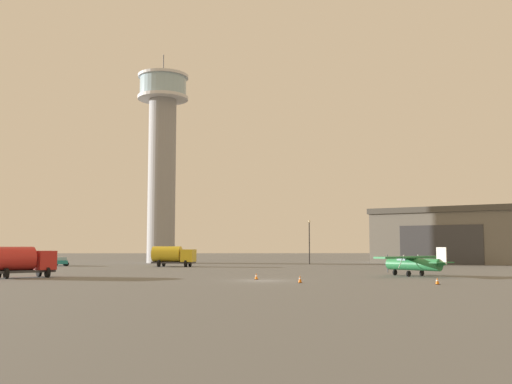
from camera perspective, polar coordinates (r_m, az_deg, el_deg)
ground_plane at (r=53.24m, az=0.66°, el=-8.57°), size 400.00×400.00×0.00m
control_tower at (r=110.96m, az=-9.07°, el=3.96°), size 9.37×9.37×39.07m
hangar at (r=114.04m, az=18.86°, el=-4.05°), size 33.63×32.58×9.80m
airplane_green at (r=62.76m, az=15.08°, el=-6.63°), size 8.93×7.73×2.96m
truck_fuel_tanker_yellow at (r=89.39m, az=-8.05°, el=-6.10°), size 6.71×4.13×3.04m
truck_fuel_tanker_red at (r=62.04m, az=-21.82°, el=-6.17°), size 6.17×5.63×3.03m
car_teal at (r=97.13m, az=-18.41°, el=-6.37°), size 3.19×4.50×1.37m
light_post_east at (r=100.06m, az=5.19°, el=-4.41°), size 0.44×0.44×7.45m
traffic_cone_near_left at (r=54.83m, az=0.03°, el=-8.18°), size 0.36×0.36×0.58m
traffic_cone_near_right at (r=49.95m, az=4.29°, el=-8.42°), size 0.36×0.36×0.63m
traffic_cone_mid_apron at (r=49.91m, az=17.16°, el=-8.25°), size 0.36×0.36×0.56m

